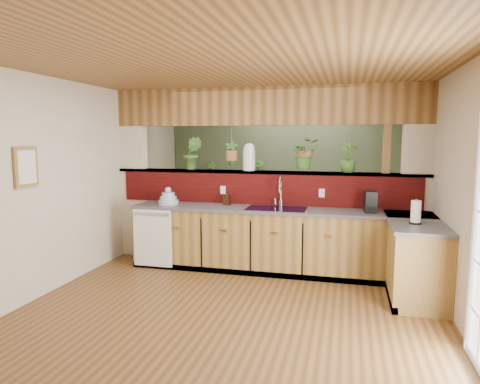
% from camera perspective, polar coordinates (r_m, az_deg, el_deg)
% --- Properties ---
extents(ground, '(4.60, 7.00, 0.01)m').
position_cam_1_polar(ground, '(5.30, 0.25, -13.45)').
color(ground, brown).
rests_on(ground, ground).
extents(ceiling, '(4.60, 7.00, 0.01)m').
position_cam_1_polar(ceiling, '(5.01, 0.27, 15.59)').
color(ceiling, brown).
rests_on(ceiling, ground).
extents(wall_back, '(4.60, 0.02, 2.60)m').
position_cam_1_polar(wall_back, '(8.42, 5.99, 3.29)').
color(wall_back, beige).
rests_on(wall_back, ground).
extents(wall_front, '(4.60, 0.02, 2.60)m').
position_cam_1_polar(wall_front, '(1.86, -27.15, -11.43)').
color(wall_front, beige).
rests_on(wall_front, ground).
extents(wall_left, '(0.02, 7.00, 2.60)m').
position_cam_1_polar(wall_left, '(5.97, -21.70, 1.23)').
color(wall_left, beige).
rests_on(wall_left, ground).
extents(wall_right, '(0.02, 7.00, 2.60)m').
position_cam_1_polar(wall_right, '(4.97, 26.94, -0.15)').
color(wall_right, beige).
rests_on(wall_right, ground).
extents(pass_through_partition, '(4.60, 0.21, 2.60)m').
position_cam_1_polar(pass_through_partition, '(6.31, 3.46, 1.02)').
color(pass_through_partition, beige).
rests_on(pass_through_partition, ground).
extents(pass_through_ledge, '(4.60, 0.21, 0.04)m').
position_cam_1_polar(pass_through_ledge, '(6.30, 3.21, 2.65)').
color(pass_through_ledge, brown).
rests_on(pass_through_ledge, ground).
extents(header_beam, '(4.60, 0.15, 0.55)m').
position_cam_1_polar(header_beam, '(6.29, 3.27, 11.35)').
color(header_beam, brown).
rests_on(header_beam, ground).
extents(sage_backwall, '(4.55, 0.02, 2.55)m').
position_cam_1_polar(sage_backwall, '(8.40, 5.97, 3.29)').
color(sage_backwall, '#4D6041').
rests_on(sage_backwall, ground).
extents(countertop, '(4.14, 1.52, 0.90)m').
position_cam_1_polar(countertop, '(5.87, 10.35, -6.92)').
color(countertop, olive).
rests_on(countertop, ground).
extents(dishwasher, '(0.58, 0.03, 0.82)m').
position_cam_1_polar(dishwasher, '(6.25, -11.60, -6.00)').
color(dishwasher, white).
rests_on(dishwasher, ground).
extents(navy_sink, '(0.82, 0.50, 0.18)m').
position_cam_1_polar(navy_sink, '(5.96, 4.85, -2.95)').
color(navy_sink, black).
rests_on(navy_sink, countertop).
extents(framed_print, '(0.04, 0.35, 0.45)m').
position_cam_1_polar(framed_print, '(5.31, -26.63, 3.00)').
color(framed_print, olive).
rests_on(framed_print, wall_left).
extents(faucet, '(0.18, 0.19, 0.42)m').
position_cam_1_polar(faucet, '(6.06, 5.39, 0.15)').
color(faucet, '#B7B7B2').
rests_on(faucet, countertop).
extents(dish_stack, '(0.30, 0.30, 0.26)m').
position_cam_1_polar(dish_stack, '(6.36, -9.54, -0.93)').
color(dish_stack, '#A1B0D0').
rests_on(dish_stack, countertop).
extents(soap_dispenser, '(0.10, 0.10, 0.20)m').
position_cam_1_polar(soap_dispenser, '(6.23, -1.76, -0.83)').
color(soap_dispenser, '#341D13').
rests_on(soap_dispenser, countertop).
extents(coffee_maker, '(0.15, 0.25, 0.28)m').
position_cam_1_polar(coffee_maker, '(5.86, 16.97, -1.36)').
color(coffee_maker, black).
rests_on(coffee_maker, countertop).
extents(paper_towel, '(0.13, 0.13, 0.28)m').
position_cam_1_polar(paper_towel, '(5.25, 22.39, -2.55)').
color(paper_towel, black).
rests_on(paper_towel, countertop).
extents(glass_jar, '(0.18, 0.18, 0.40)m').
position_cam_1_polar(glass_jar, '(6.33, 1.21, 4.70)').
color(glass_jar, silver).
rests_on(glass_jar, pass_through_ledge).
extents(ledge_plant_left, '(0.31, 0.27, 0.50)m').
position_cam_1_polar(ledge_plant_left, '(6.58, -6.35, 5.15)').
color(ledge_plant_left, '#346121').
rests_on(ledge_plant_left, pass_through_ledge).
extents(ledge_plant_right, '(0.25, 0.25, 0.42)m').
position_cam_1_polar(ledge_plant_right, '(6.17, 14.24, 4.48)').
color(ledge_plant_right, '#346121').
rests_on(ledge_plant_right, pass_through_ledge).
extents(hanging_plant_a, '(0.21, 0.17, 0.51)m').
position_cam_1_polar(hanging_plant_a, '(6.39, -1.17, 6.24)').
color(hanging_plant_a, brown).
rests_on(hanging_plant_a, header_beam).
extents(hanging_plant_b, '(0.47, 0.44, 0.55)m').
position_cam_1_polar(hanging_plant_b, '(6.19, 8.67, 6.75)').
color(hanging_plant_b, brown).
rests_on(hanging_plant_b, header_beam).
extents(shelving_console, '(1.59, 0.84, 1.03)m').
position_cam_1_polar(shelving_console, '(8.44, -0.28, -2.13)').
color(shelving_console, black).
rests_on(shelving_console, ground).
extents(shelf_plant_a, '(0.23, 0.17, 0.40)m').
position_cam_1_polar(shelf_plant_a, '(8.50, -3.79, 2.77)').
color(shelf_plant_a, '#346121').
rests_on(shelf_plant_a, shelving_console).
extents(shelf_plant_b, '(0.29, 0.29, 0.44)m').
position_cam_1_polar(shelf_plant_b, '(8.26, 2.38, 2.78)').
color(shelf_plant_b, '#346121').
rests_on(shelf_plant_b, shelving_console).
extents(floor_plant, '(0.80, 0.76, 0.71)m').
position_cam_1_polar(floor_plant, '(7.08, 11.89, -5.30)').
color(floor_plant, '#346121').
rests_on(floor_plant, ground).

